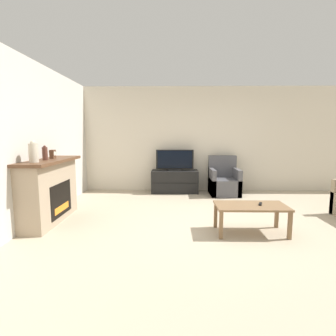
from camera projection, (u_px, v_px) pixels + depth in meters
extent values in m
plane|color=tan|center=(222.00, 223.00, 4.41)|extent=(24.00, 24.00, 0.00)
cube|color=beige|center=(205.00, 139.00, 6.84)|extent=(12.00, 0.06, 2.70)
cube|color=beige|center=(31.00, 143.00, 4.29)|extent=(0.06, 12.00, 2.70)
cube|color=tan|center=(49.00, 192.00, 4.45)|extent=(0.39, 1.43, 1.02)
cube|color=black|center=(61.00, 199.00, 4.47)|extent=(0.01, 0.79, 0.56)
cube|color=orange|center=(62.00, 208.00, 4.49)|extent=(0.01, 0.55, 0.11)
cube|color=brown|center=(49.00, 161.00, 4.38)|extent=(0.51, 1.55, 0.05)
cylinder|color=beige|center=(33.00, 153.00, 3.90)|extent=(0.14, 0.14, 0.28)
sphere|color=beige|center=(33.00, 143.00, 3.88)|extent=(0.07, 0.07, 0.07)
cylinder|color=#512D23|center=(45.00, 154.00, 4.25)|extent=(0.08, 0.08, 0.21)
sphere|color=#512D23|center=(45.00, 147.00, 4.24)|extent=(0.05, 0.05, 0.05)
cube|color=brown|center=(53.00, 154.00, 4.52)|extent=(0.07, 0.11, 0.15)
cylinder|color=white|center=(55.00, 154.00, 4.52)|extent=(0.00, 0.08, 0.08)
cube|color=black|center=(175.00, 181.00, 6.70)|extent=(1.18, 0.46, 0.57)
cube|color=black|center=(175.00, 183.00, 6.47)|extent=(1.15, 0.01, 0.01)
cube|color=black|center=(175.00, 170.00, 6.66)|extent=(0.33, 0.18, 0.04)
cube|color=black|center=(175.00, 159.00, 6.62)|extent=(0.95, 0.03, 0.49)
cube|color=black|center=(175.00, 159.00, 6.61)|extent=(0.87, 0.01, 0.44)
cube|color=#4C4C51|center=(224.00, 187.00, 6.47)|extent=(0.70, 0.76, 0.40)
cube|color=#4C4C51|center=(222.00, 166.00, 6.71)|extent=(0.70, 0.14, 0.54)
cube|color=#4C4C51|center=(212.00, 182.00, 6.45)|extent=(0.10, 0.76, 0.64)
cube|color=#4C4C51|center=(236.00, 182.00, 6.44)|extent=(0.10, 0.76, 0.64)
cube|color=brown|center=(251.00, 206.00, 3.93)|extent=(1.05, 0.55, 0.03)
cube|color=brown|center=(221.00, 225.00, 3.73)|extent=(0.05, 0.05, 0.40)
cube|color=brown|center=(290.00, 226.00, 3.71)|extent=(0.05, 0.05, 0.40)
cube|color=brown|center=(216.00, 215.00, 4.20)|extent=(0.05, 0.05, 0.40)
cube|color=brown|center=(277.00, 215.00, 4.18)|extent=(0.05, 0.05, 0.40)
cube|color=black|center=(260.00, 204.00, 3.95)|extent=(0.09, 0.15, 0.02)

